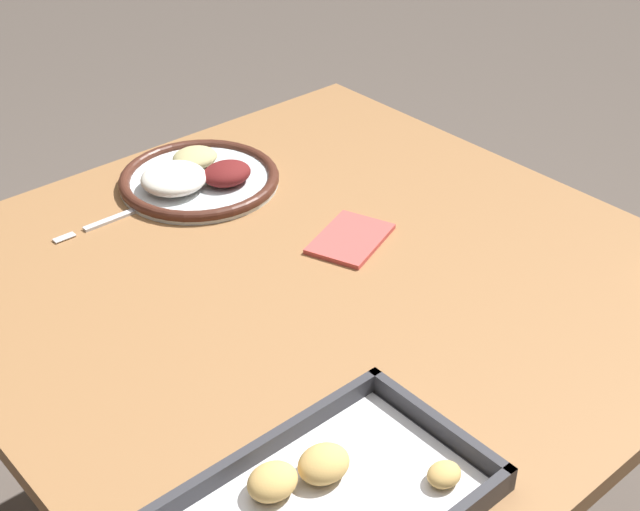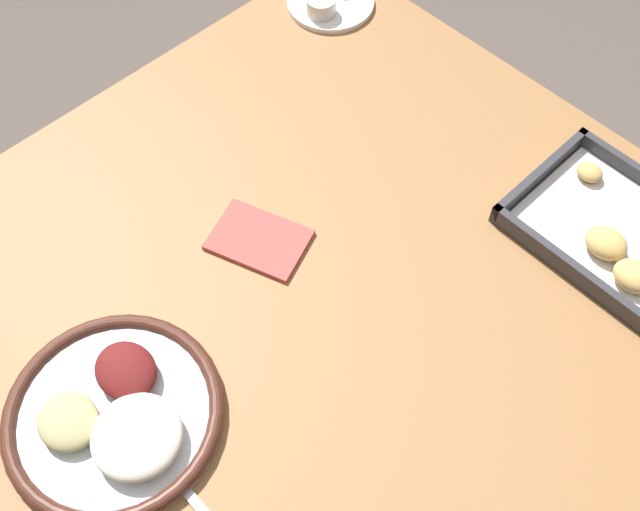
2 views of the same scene
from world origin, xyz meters
name	(u,v)px [view 1 (image 1 of 2)]	position (x,y,z in m)	size (l,w,h in m)	color
dining_table	(316,330)	(0.00, 0.00, 0.63)	(1.01, 1.03, 0.74)	olive
dinner_plate	(197,178)	(-0.02, -0.34, 0.75)	(0.28, 0.28, 0.05)	silver
fork	(115,218)	(0.14, -0.33, 0.74)	(0.19, 0.01, 0.00)	silver
baking_tray	(320,505)	(0.29, 0.34, 0.75)	(0.38, 0.22, 0.04)	#333338
napkin	(350,239)	(-0.10, -0.03, 0.74)	(0.16, 0.14, 0.01)	#CC4C47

